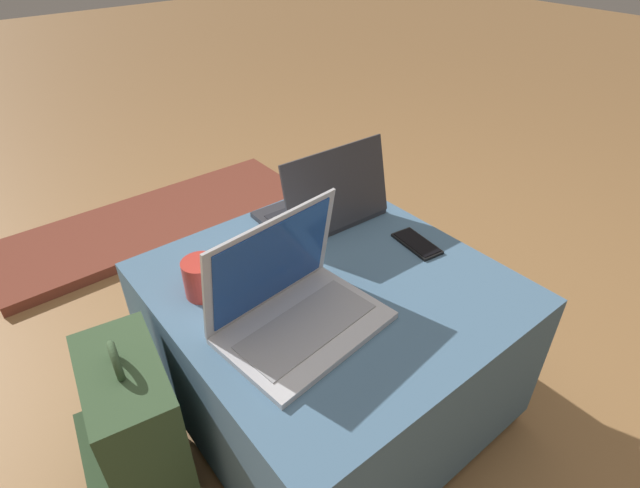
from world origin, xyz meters
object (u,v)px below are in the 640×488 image
Objects in this scene: cell_phone at (417,243)px; backpack at (137,438)px; laptop_near at (294,305)px; laptop_far at (325,205)px; coffee_mug at (204,277)px.

cell_phone is 0.29× the size of backpack.
backpack is at bearing 154.16° from laptop_near.
cell_phone is at bearing -2.04° from laptop_near.
laptop_far is 2.32× the size of cell_phone.
laptop_near reaches higher than backpack.
backpack is at bearing 0.57° from cell_phone.
laptop_near reaches higher than coffee_mug.
laptop_far is at bearing -59.60° from cell_phone.
cell_phone is 0.87m from backpack.
backpack is (-0.71, -0.17, -0.30)m from laptop_far.
laptop_far reaches higher than cell_phone.
laptop_far is (0.34, 0.30, -0.00)m from laptop_near.
backpack is at bearing -161.24° from coffee_mug.
cell_phone is 0.59m from coffee_mug.
laptop_near is 0.50m from backpack.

